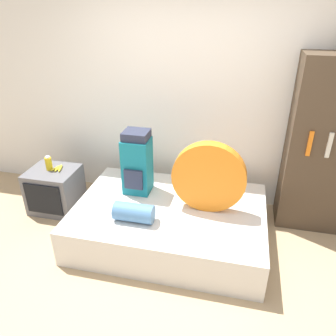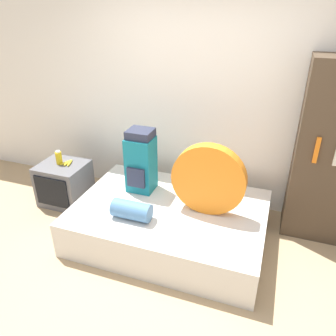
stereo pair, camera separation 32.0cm
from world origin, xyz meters
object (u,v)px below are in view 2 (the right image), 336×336
at_px(television, 64,183).
at_px(canister, 59,158).
at_px(tent_bag, 209,180).
at_px(backpack, 141,162).
at_px(sleeping_roll, 132,210).

relative_size(television, canister, 3.27).
height_order(tent_bag, canister, tent_bag).
bearing_deg(backpack, television, -179.66).
distance_m(backpack, tent_bag, 0.82).
height_order(sleeping_roll, television, sleeping_roll).
distance_m(tent_bag, sleeping_roll, 0.81).
xyz_separation_m(sleeping_roll, canister, (-1.23, 0.56, 0.12)).
distance_m(tent_bag, canister, 1.91).
height_order(backpack, sleeping_roll, backpack).
bearing_deg(sleeping_roll, canister, 155.53).
bearing_deg(television, tent_bag, -5.45).
distance_m(sleeping_roll, television, 1.33).
bearing_deg(canister, tent_bag, -5.84).
xyz_separation_m(tent_bag, canister, (-1.89, 0.19, -0.16)).
bearing_deg(tent_bag, television, 174.55).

